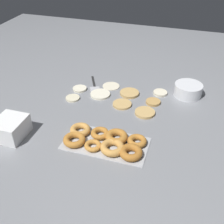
{
  "coord_description": "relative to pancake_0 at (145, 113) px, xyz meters",
  "views": [
    {
      "loc": [
        0.39,
        -1.23,
        0.88
      ],
      "look_at": [
        0.03,
        -0.08,
        0.04
      ],
      "focal_mm": 45.0,
      "sensor_mm": 36.0,
      "label": 1
    }
  ],
  "objects": [
    {
      "name": "pancake_0",
      "position": [
        0.0,
        0.0,
        0.0
      ],
      "size": [
        0.11,
        0.11,
        0.01
      ],
      "primitive_type": "cylinder",
      "color": "tan",
      "rests_on": "ground_plane"
    },
    {
      "name": "pancake_3",
      "position": [
        -0.44,
        0.02,
        -0.0
      ],
      "size": [
        0.08,
        0.08,
        0.01
      ],
      "primitive_type": "cylinder",
      "color": "beige",
      "rests_on": "ground_plane"
    },
    {
      "name": "pancake_5",
      "position": [
        -0.44,
        0.13,
        -0.0
      ],
      "size": [
        0.09,
        0.09,
        0.01
      ],
      "primitive_type": "cylinder",
      "color": "silver",
      "rests_on": "ground_plane"
    },
    {
      "name": "pancake_8",
      "position": [
        0.02,
        0.12,
        0.0
      ],
      "size": [
        0.08,
        0.08,
        0.01
      ],
      "primitive_type": "cylinder",
      "color": "tan",
      "rests_on": "ground_plane"
    },
    {
      "name": "donut_tray",
      "position": [
        -0.12,
        -0.3,
        0.01
      ],
      "size": [
        0.4,
        0.21,
        0.04
      ],
      "color": "#ADAFB5",
      "rests_on": "ground_plane"
    },
    {
      "name": "pancake_6",
      "position": [
        -0.27,
        0.23,
        -0.0
      ],
      "size": [
        0.11,
        0.11,
        0.01
      ],
      "primitive_type": "cylinder",
      "color": "beige",
      "rests_on": "ground_plane"
    },
    {
      "name": "pancake_1",
      "position": [
        -0.13,
        0.17,
        0.0
      ],
      "size": [
        0.11,
        0.11,
        0.02
      ],
      "primitive_type": "cylinder",
      "color": "tan",
      "rests_on": "ground_plane"
    },
    {
      "name": "pancake_2",
      "position": [
        -0.3,
        0.11,
        -0.0
      ],
      "size": [
        0.12,
        0.12,
        0.01
      ],
      "primitive_type": "cylinder",
      "color": "silver",
      "rests_on": "ground_plane"
    },
    {
      "name": "batter_bowl",
      "position": [
        0.2,
        0.27,
        0.03
      ],
      "size": [
        0.16,
        0.16,
        0.07
      ],
      "color": "white",
      "rests_on": "ground_plane"
    },
    {
      "name": "pancake_7",
      "position": [
        0.05,
        0.23,
        0.0
      ],
      "size": [
        0.08,
        0.08,
        0.01
      ],
      "primitive_type": "cylinder",
      "color": "beige",
      "rests_on": "ground_plane"
    },
    {
      "name": "ground_plane",
      "position": [
        -0.19,
        -0.01,
        -0.01
      ],
      "size": [
        3.0,
        3.0,
        0.0
      ],
      "primitive_type": "plane",
      "color": "gray"
    },
    {
      "name": "pancake_4",
      "position": [
        -0.14,
        0.04,
        -0.0
      ],
      "size": [
        0.11,
        0.11,
        0.01
      ],
      "primitive_type": "cylinder",
      "color": "tan",
      "rests_on": "ground_plane"
    },
    {
      "name": "container_stack",
      "position": [
        -0.58,
        -0.38,
        0.04
      ],
      "size": [
        0.14,
        0.16,
        0.09
      ],
      "color": "white",
      "rests_on": "ground_plane"
    },
    {
      "name": "spatula",
      "position": [
        -0.35,
        0.17,
        -0.0
      ],
      "size": [
        0.15,
        0.25,
        0.01
      ],
      "rotation": [
        0.0,
        0.0,
        5.17
      ],
      "color": "black",
      "rests_on": "ground_plane"
    }
  ]
}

